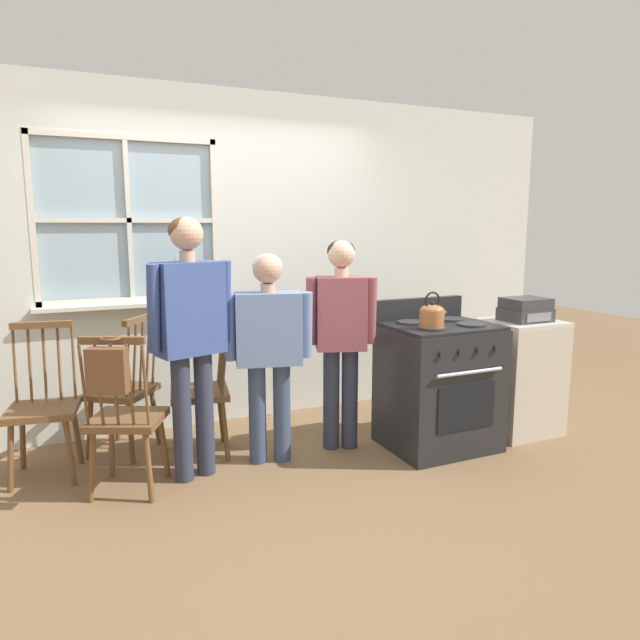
# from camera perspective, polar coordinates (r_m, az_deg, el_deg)

# --- Properties ---
(ground_plane) EXTENTS (16.00, 16.00, 0.00)m
(ground_plane) POSITION_cam_1_polar(r_m,az_deg,el_deg) (3.78, -3.36, -16.19)
(ground_plane) COLOR brown
(wall_back) EXTENTS (6.40, 0.16, 2.70)m
(wall_back) POSITION_cam_1_polar(r_m,az_deg,el_deg) (4.76, -8.98, 5.62)
(wall_back) COLOR silver
(wall_back) RESTS_ON ground_plane
(chair_by_window) EXTENTS (0.55, 0.54, 1.01)m
(chair_by_window) POSITION_cam_1_polar(r_m,az_deg,el_deg) (3.73, -18.83, -9.47)
(chair_by_window) COLOR brown
(chair_by_window) RESTS_ON ground_plane
(chair_near_wall) EXTENTS (0.48, 0.46, 1.01)m
(chair_near_wall) POSITION_cam_1_polar(r_m,az_deg,el_deg) (4.15, -25.94, -7.99)
(chair_near_wall) COLOR brown
(chair_near_wall) RESTS_ON ground_plane
(chair_center_cluster) EXTENTS (0.57, 0.58, 1.01)m
(chair_center_cluster) POSITION_cam_1_polar(r_m,az_deg,el_deg) (4.35, -18.96, -6.76)
(chair_center_cluster) COLOR brown
(chair_center_cluster) RESTS_ON ground_plane
(chair_near_stove) EXTENTS (0.47, 0.48, 1.01)m
(chair_near_stove) POSITION_cam_1_polar(r_m,az_deg,el_deg) (4.19, -11.65, -7.05)
(chair_near_stove) COLOR brown
(chair_near_stove) RESTS_ON ground_plane
(person_elderly_left) EXTENTS (0.58, 0.32, 1.69)m
(person_elderly_left) POSITION_cam_1_polar(r_m,az_deg,el_deg) (3.68, -12.88, -0.27)
(person_elderly_left) COLOR #2D3347
(person_elderly_left) RESTS_ON ground_plane
(person_teen_center) EXTENTS (0.60, 0.31, 1.45)m
(person_teen_center) POSITION_cam_1_polar(r_m,az_deg,el_deg) (3.88, -5.16, -1.84)
(person_teen_center) COLOR #384766
(person_teen_center) RESTS_ON ground_plane
(person_adult_right) EXTENTS (0.51, 0.31, 1.53)m
(person_adult_right) POSITION_cam_1_polar(r_m,az_deg,el_deg) (4.10, 2.11, -0.58)
(person_adult_right) COLOR #2D3347
(person_adult_right) RESTS_ON ground_plane
(stove) EXTENTS (0.77, 0.68, 1.08)m
(stove) POSITION_cam_1_polar(r_m,az_deg,el_deg) (4.32, 11.76, -6.32)
(stove) COLOR #232326
(stove) RESTS_ON ground_plane
(kettle) EXTENTS (0.21, 0.17, 0.25)m
(kettle) POSITION_cam_1_polar(r_m,az_deg,el_deg) (4.00, 11.13, 0.52)
(kettle) COLOR #A86638
(kettle) RESTS_ON stove
(potted_plant) EXTENTS (0.13, 0.13, 0.35)m
(potted_plant) POSITION_cam_1_polar(r_m,az_deg,el_deg) (4.59, -14.32, 3.12)
(potted_plant) COLOR #42474C
(potted_plant) RESTS_ON wall_back
(handbag) EXTENTS (0.24, 0.24, 0.31)m
(handbag) POSITION_cam_1_polar(r_m,az_deg,el_deg) (3.42, -20.47, -4.65)
(handbag) COLOR brown
(handbag) RESTS_ON chair_by_window
(side_counter) EXTENTS (0.55, 0.50, 0.90)m
(side_counter) POSITION_cam_1_polar(r_m,az_deg,el_deg) (4.80, 19.33, -5.35)
(side_counter) COLOR beige
(side_counter) RESTS_ON ground_plane
(stereo) EXTENTS (0.34, 0.29, 0.18)m
(stereo) POSITION_cam_1_polar(r_m,az_deg,el_deg) (4.69, 19.86, 0.97)
(stereo) COLOR #38383A
(stereo) RESTS_ON side_counter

